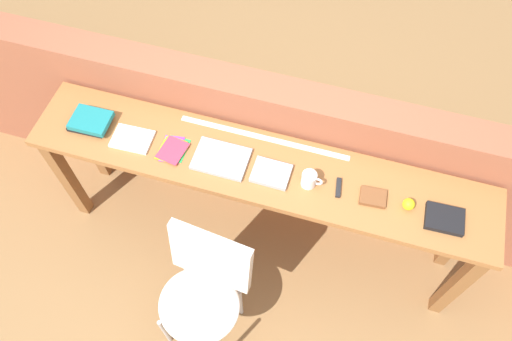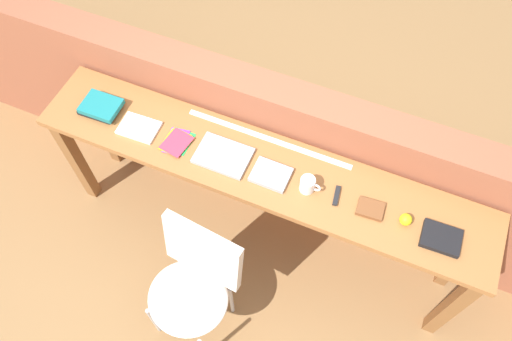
{
  "view_description": "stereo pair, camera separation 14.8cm",
  "coord_description": "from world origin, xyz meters",
  "px_view_note": "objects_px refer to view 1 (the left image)",
  "views": [
    {
      "loc": [
        0.37,
        -1.01,
        3.1
      ],
      "look_at": [
        0.0,
        0.25,
        0.9
      ],
      "focal_mm": 35.0,
      "sensor_mm": 36.0,
      "label": 1
    },
    {
      "loc": [
        0.51,
        -0.96,
        3.1
      ],
      "look_at": [
        0.0,
        0.25,
        0.9
      ],
      "focal_mm": 35.0,
      "sensor_mm": 36.0,
      "label": 2
    }
  ],
  "objects_px": {
    "chair_white_moulded": "(203,289)",
    "pamphlet_pile_colourful": "(172,149)",
    "mug": "(309,179)",
    "multitool_folded": "(338,188)",
    "sports_ball_small": "(409,204)",
    "book_repair_rightmost": "(444,219)",
    "book_stack_leftmost": "(90,122)",
    "magazine_cycling": "(132,139)",
    "leather_journal_brown": "(373,197)",
    "book_open_centre": "(221,159)"
  },
  "relations": [
    {
      "from": "multitool_folded",
      "to": "book_repair_rightmost",
      "type": "distance_m",
      "value": 0.53
    },
    {
      "from": "pamphlet_pile_colourful",
      "to": "mug",
      "type": "distance_m",
      "value": 0.74
    },
    {
      "from": "multitool_folded",
      "to": "sports_ball_small",
      "type": "xyz_separation_m",
      "value": [
        0.35,
        -0.01,
        0.02
      ]
    },
    {
      "from": "leather_journal_brown",
      "to": "sports_ball_small",
      "type": "height_order",
      "value": "sports_ball_small"
    },
    {
      "from": "mug",
      "to": "book_repair_rightmost",
      "type": "bearing_deg",
      "value": -0.86
    },
    {
      "from": "mug",
      "to": "sports_ball_small",
      "type": "xyz_separation_m",
      "value": [
        0.5,
        0.01,
        -0.01
      ]
    },
    {
      "from": "chair_white_moulded",
      "to": "book_open_centre",
      "type": "height_order",
      "value": "book_open_centre"
    },
    {
      "from": "book_open_centre",
      "to": "sports_ball_small",
      "type": "bearing_deg",
      "value": -0.08
    },
    {
      "from": "magazine_cycling",
      "to": "multitool_folded",
      "type": "distance_m",
      "value": 1.12
    },
    {
      "from": "mug",
      "to": "multitool_folded",
      "type": "relative_size",
      "value": 1.0
    },
    {
      "from": "chair_white_moulded",
      "to": "pamphlet_pile_colourful",
      "type": "relative_size",
      "value": 4.75
    },
    {
      "from": "book_stack_leftmost",
      "to": "magazine_cycling",
      "type": "xyz_separation_m",
      "value": [
        0.26,
        -0.03,
        -0.02
      ]
    },
    {
      "from": "book_stack_leftmost",
      "to": "multitool_folded",
      "type": "height_order",
      "value": "book_stack_leftmost"
    },
    {
      "from": "sports_ball_small",
      "to": "book_repair_rightmost",
      "type": "distance_m",
      "value": 0.18
    },
    {
      "from": "chair_white_moulded",
      "to": "book_repair_rightmost",
      "type": "bearing_deg",
      "value": 27.5
    },
    {
      "from": "magazine_cycling",
      "to": "chair_white_moulded",
      "type": "bearing_deg",
      "value": -47.02
    },
    {
      "from": "book_open_centre",
      "to": "mug",
      "type": "bearing_deg",
      "value": -1.39
    },
    {
      "from": "book_stack_leftmost",
      "to": "book_repair_rightmost",
      "type": "xyz_separation_m",
      "value": [
        1.91,
        -0.03,
        -0.01
      ]
    },
    {
      "from": "multitool_folded",
      "to": "book_open_centre",
      "type": "bearing_deg",
      "value": -179.41
    },
    {
      "from": "book_repair_rightmost",
      "to": "magazine_cycling",
      "type": "bearing_deg",
      "value": 177.76
    },
    {
      "from": "multitool_folded",
      "to": "sports_ball_small",
      "type": "distance_m",
      "value": 0.35
    },
    {
      "from": "mug",
      "to": "multitool_folded",
      "type": "distance_m",
      "value": 0.16
    },
    {
      "from": "multitool_folded",
      "to": "book_repair_rightmost",
      "type": "height_order",
      "value": "book_repair_rightmost"
    },
    {
      "from": "leather_journal_brown",
      "to": "multitool_folded",
      "type": "bearing_deg",
      "value": 173.79
    },
    {
      "from": "chair_white_moulded",
      "to": "mug",
      "type": "xyz_separation_m",
      "value": [
        0.4,
        0.57,
        0.4
      ]
    },
    {
      "from": "chair_white_moulded",
      "to": "book_open_centre",
      "type": "distance_m",
      "value": 0.69
    },
    {
      "from": "mug",
      "to": "book_stack_leftmost",
      "type": "bearing_deg",
      "value": 178.89
    },
    {
      "from": "chair_white_moulded",
      "to": "leather_journal_brown",
      "type": "relative_size",
      "value": 6.86
    },
    {
      "from": "sports_ball_small",
      "to": "book_repair_rightmost",
      "type": "relative_size",
      "value": 0.33
    },
    {
      "from": "pamphlet_pile_colourful",
      "to": "mug",
      "type": "relative_size",
      "value": 1.7
    },
    {
      "from": "pamphlet_pile_colourful",
      "to": "multitool_folded",
      "type": "bearing_deg",
      "value": 1.46
    },
    {
      "from": "mug",
      "to": "multitool_folded",
      "type": "xyz_separation_m",
      "value": [
        0.15,
        0.02,
        -0.04
      ]
    },
    {
      "from": "multitool_folded",
      "to": "leather_journal_brown",
      "type": "relative_size",
      "value": 0.85
    },
    {
      "from": "book_open_centre",
      "to": "multitool_folded",
      "type": "relative_size",
      "value": 2.58
    },
    {
      "from": "mug",
      "to": "book_repair_rightmost",
      "type": "height_order",
      "value": "mug"
    },
    {
      "from": "book_stack_leftmost",
      "to": "sports_ball_small",
      "type": "height_order",
      "value": "sports_ball_small"
    },
    {
      "from": "pamphlet_pile_colourful",
      "to": "book_repair_rightmost",
      "type": "relative_size",
      "value": 1.01
    },
    {
      "from": "book_open_centre",
      "to": "leather_journal_brown",
      "type": "xyz_separation_m",
      "value": [
        0.8,
        -0.0,
        0.0
      ]
    },
    {
      "from": "sports_ball_small",
      "to": "book_repair_rightmost",
      "type": "xyz_separation_m",
      "value": [
        0.18,
        -0.02,
        -0.02
      ]
    },
    {
      "from": "pamphlet_pile_colourful",
      "to": "leather_journal_brown",
      "type": "bearing_deg",
      "value": 0.86
    },
    {
      "from": "mug",
      "to": "leather_journal_brown",
      "type": "distance_m",
      "value": 0.33
    },
    {
      "from": "leather_journal_brown",
      "to": "book_open_centre",
      "type": "bearing_deg",
      "value": 175.96
    },
    {
      "from": "chair_white_moulded",
      "to": "book_repair_rightmost",
      "type": "height_order",
      "value": "book_repair_rightmost"
    },
    {
      "from": "book_stack_leftmost",
      "to": "sports_ball_small",
      "type": "distance_m",
      "value": 1.73
    },
    {
      "from": "mug",
      "to": "sports_ball_small",
      "type": "relative_size",
      "value": 1.8
    },
    {
      "from": "book_stack_leftmost",
      "to": "book_repair_rightmost",
      "type": "distance_m",
      "value": 1.91
    },
    {
      "from": "pamphlet_pile_colourful",
      "to": "multitool_folded",
      "type": "xyz_separation_m",
      "value": [
        0.89,
        0.02,
        0.0
      ]
    },
    {
      "from": "mug",
      "to": "chair_white_moulded",
      "type": "bearing_deg",
      "value": -124.9
    },
    {
      "from": "magazine_cycling",
      "to": "mug",
      "type": "xyz_separation_m",
      "value": [
        0.97,
        0.0,
        0.04
      ]
    },
    {
      "from": "chair_white_moulded",
      "to": "multitool_folded",
      "type": "relative_size",
      "value": 8.1
    }
  ]
}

